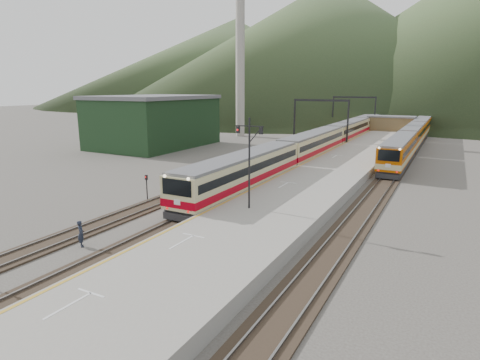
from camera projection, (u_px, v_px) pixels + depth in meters
The scene contains 18 objects.
ground at pixel (52, 286), 20.42m from camera, with size 400.00×400.00×0.00m, color #47423D.
track_main at pixel (307, 161), 54.83m from camera, with size 2.60×200.00×0.23m.
track_far at pixel (273, 158), 57.11m from camera, with size 2.60×200.00×0.23m.
track_second at pixel (396, 169), 49.58m from camera, with size 2.60×200.00×0.23m.
platform at pixel (344, 164), 50.45m from camera, with size 8.00×100.00×1.00m, color gray.
gantry_near at pixel (321, 114), 67.80m from camera, with size 9.55×0.25×8.00m.
gantry_far at pixel (354, 107), 89.31m from camera, with size 9.55×0.25×8.00m.
warehouse at pixel (154, 121), 68.38m from camera, with size 14.50×20.50×8.60m.
smokestack at pixel (240, 61), 80.45m from camera, with size 1.80×1.80×30.00m, color #9E998E.
station_shed at pixel (391, 123), 84.41m from camera, with size 9.40×4.40×3.10m.
hill_a at pixel (330, 45), 195.44m from camera, with size 180.00×180.00×60.00m, color #394E2C.
hill_d at pixel (236, 61), 275.58m from camera, with size 200.00×200.00×55.00m, color #394E2C.
main_train at pixel (333, 136), 65.77m from camera, with size 3.11×85.09×3.79m.
second_train at pixel (413, 137), 66.74m from camera, with size 2.70×55.49×3.30m.
signal_mast at pixel (249, 154), 29.38m from camera, with size 2.20×0.33×6.77m.
short_signal_b at pixel (265, 158), 49.16m from camera, with size 0.24×0.19×2.27m.
short_signal_c at pixel (147, 184), 35.94m from camera, with size 0.25×0.21×2.27m.
worker at pixel (81, 234), 25.38m from camera, with size 0.63×0.41×1.72m, color #1B202E.
Camera 1 is at (17.24, -11.99, 9.89)m, focal length 30.00 mm.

